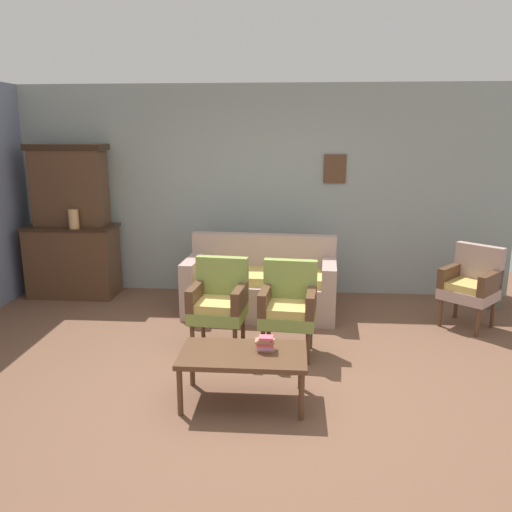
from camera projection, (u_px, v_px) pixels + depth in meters
name	position (u px, v px, depth m)	size (l,w,h in m)	color
ground_plane	(246.00, 380.00, 4.49)	(7.68, 7.68, 0.00)	brown
wall_back_with_decor	(265.00, 191.00, 6.72)	(6.40, 0.09, 2.70)	#939E99
side_cabinet	(73.00, 261.00, 6.74)	(1.16, 0.55, 0.93)	brown
cabinet_upper_hutch	(69.00, 185.00, 6.59)	(0.99, 0.38, 1.03)	brown
vase_on_cabinet	(74.00, 219.00, 6.42)	(0.12, 0.12, 0.24)	tan
floral_couch	(261.00, 286.00, 6.11)	(1.80, 0.91, 0.90)	tan
armchair_near_couch_end	(219.00, 300.00, 5.07)	(0.57, 0.54, 0.90)	#849947
armchair_near_cabinet	(288.00, 304.00, 4.95)	(0.56, 0.54, 0.90)	#849947
wingback_chair_by_fireplace	(471.00, 283.00, 5.65)	(0.71, 0.71, 0.90)	tan
coffee_table	(243.00, 358.00, 4.06)	(1.00, 0.56, 0.42)	brown
book_stack_on_table	(265.00, 343.00, 4.07)	(0.16, 0.12, 0.13)	tan
floor_vase_by_wall	(494.00, 285.00, 6.31)	(0.22, 0.22, 0.56)	#616756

